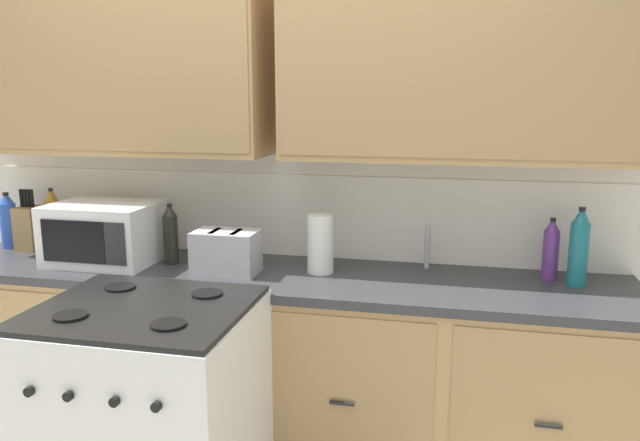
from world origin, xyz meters
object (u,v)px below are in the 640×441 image
(stove_range, at_px, (150,425))
(paper_towel_roll, at_px, (320,244))
(bottle_dark, at_px, (171,234))
(bottle_amber, at_px, (53,221))
(bottle_teal, at_px, (579,248))
(bottle_violet, at_px, (551,250))
(bottle_blue, at_px, (8,221))
(microwave, at_px, (104,233))
(knife_block, at_px, (31,227))
(toaster, at_px, (226,252))

(stove_range, height_order, paper_towel_roll, paper_towel_roll)
(stove_range, relative_size, paper_towel_roll, 3.65)
(paper_towel_roll, relative_size, bottle_dark, 0.92)
(bottle_amber, relative_size, bottle_teal, 0.98)
(bottle_violet, height_order, bottle_teal, bottle_teal)
(bottle_blue, bearing_deg, bottle_dark, -5.87)
(microwave, relative_size, bottle_teal, 1.45)
(bottle_violet, bearing_deg, bottle_dark, -176.26)
(knife_block, distance_m, bottle_violet, 2.50)
(microwave, height_order, bottle_teal, bottle_teal)
(stove_range, height_order, microwave, microwave)
(bottle_dark, bearing_deg, paper_towel_roll, 0.43)
(paper_towel_roll, height_order, bottle_dark, bottle_dark)
(knife_block, height_order, bottle_dark, knife_block)
(bottle_amber, height_order, bottle_teal, bottle_teal)
(knife_block, height_order, bottle_violet, knife_block)
(bottle_violet, relative_size, bottle_teal, 0.81)
(toaster, height_order, knife_block, knife_block)
(stove_range, bearing_deg, bottle_violet, 27.64)
(stove_range, xyz_separation_m, bottle_violet, (1.48, 0.77, 0.56))
(paper_towel_roll, bearing_deg, bottle_amber, 177.46)
(microwave, relative_size, bottle_violet, 1.79)
(bottle_teal, bearing_deg, stove_range, -155.67)
(bottle_dark, relative_size, bottle_teal, 0.86)
(bottle_blue, bearing_deg, toaster, -8.69)
(bottle_dark, bearing_deg, bottle_blue, 174.13)
(bottle_violet, xyz_separation_m, bottle_amber, (-2.35, -0.04, 0.03))
(microwave, height_order, paper_towel_roll, microwave)
(toaster, bearing_deg, microwave, 175.87)
(microwave, relative_size, bottle_amber, 1.48)
(paper_towel_roll, bearing_deg, bottle_teal, 2.33)
(bottle_blue, xyz_separation_m, bottle_amber, (0.28, -0.03, 0.02))
(microwave, xyz_separation_m, knife_block, (-0.50, 0.14, -0.02))
(bottle_blue, distance_m, bottle_violet, 2.64)
(paper_towel_roll, xyz_separation_m, bottle_dark, (-0.71, -0.01, 0.01))
(toaster, relative_size, paper_towel_roll, 1.08)
(stove_range, bearing_deg, paper_towel_roll, 53.06)
(microwave, xyz_separation_m, bottle_blue, (-0.64, 0.15, 0.00))
(bottle_blue, relative_size, bottle_teal, 0.87)
(knife_block, distance_m, bottle_amber, 0.16)
(paper_towel_roll, bearing_deg, bottle_dark, -179.57)
(bottle_amber, bearing_deg, bottle_teal, -0.41)
(toaster, bearing_deg, paper_towel_roll, 13.95)
(toaster, xyz_separation_m, paper_towel_roll, (0.40, 0.10, 0.03))
(bottle_violet, bearing_deg, bottle_amber, -178.93)
(knife_block, xyz_separation_m, bottle_violet, (2.50, 0.02, 0.02))
(microwave, bearing_deg, knife_block, 164.45)
(knife_block, bearing_deg, microwave, -15.55)
(toaster, height_order, bottle_violet, bottle_violet)
(bottle_violet, height_order, bottle_dark, bottle_dark)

